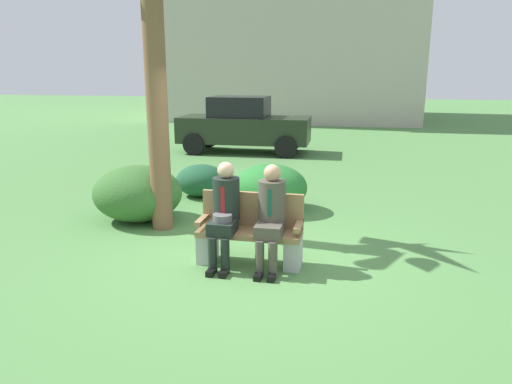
# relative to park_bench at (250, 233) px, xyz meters

# --- Properties ---
(ground_plane) EXTENTS (80.00, 80.00, 0.00)m
(ground_plane) POSITION_rel_park_bench_xyz_m (-0.03, 0.08, -0.39)
(ground_plane) COLOR #508445
(park_bench) EXTENTS (1.32, 0.44, 0.90)m
(park_bench) POSITION_rel_park_bench_xyz_m (0.00, 0.00, 0.00)
(park_bench) COLOR #99754C
(park_bench) RESTS_ON ground
(seated_man_left) EXTENTS (0.34, 0.72, 1.31)m
(seated_man_left) POSITION_rel_park_bench_xyz_m (-0.30, -0.12, 0.34)
(seated_man_left) COLOR #1E2823
(seated_man_left) RESTS_ON ground
(seated_man_right) EXTENTS (0.34, 0.72, 1.30)m
(seated_man_right) POSITION_rel_park_bench_xyz_m (0.28, -0.12, 0.33)
(seated_man_right) COLOR #4C473D
(seated_man_right) RESTS_ON ground
(palm_tree_tall) EXTENTS (1.44, 1.46, 4.59)m
(palm_tree_tall) POSITION_rel_park_bench_xyz_m (-1.66, 1.10, 2.79)
(palm_tree_tall) COLOR brown
(palm_tree_tall) RESTS_ON ground
(shrub_near_bench) EXTENTS (1.01, 0.92, 0.63)m
(shrub_near_bench) POSITION_rel_park_bench_xyz_m (-1.68, 3.13, -0.08)
(shrub_near_bench) COLOR #1F5333
(shrub_near_bench) RESTS_ON ground
(shrub_mid_lawn) EXTENTS (1.31, 1.20, 0.82)m
(shrub_mid_lawn) POSITION_rel_park_bench_xyz_m (-0.18, 2.45, 0.02)
(shrub_mid_lawn) COLOR #297830
(shrub_mid_lawn) RESTS_ON ground
(shrub_far_lawn) EXTENTS (1.46, 1.34, 0.91)m
(shrub_far_lawn) POSITION_rel_park_bench_xyz_m (-2.20, 1.40, 0.06)
(shrub_far_lawn) COLOR #37682D
(shrub_far_lawn) RESTS_ON ground
(parked_car_near) EXTENTS (3.92, 1.75, 1.68)m
(parked_car_near) POSITION_rel_park_bench_xyz_m (-2.07, 8.45, 0.44)
(parked_car_near) COLOR #232D1E
(parked_car_near) RESTS_ON ground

